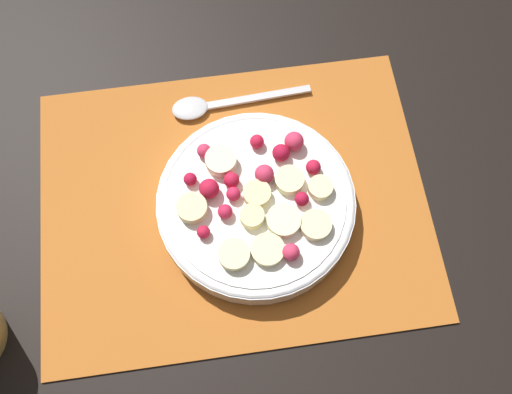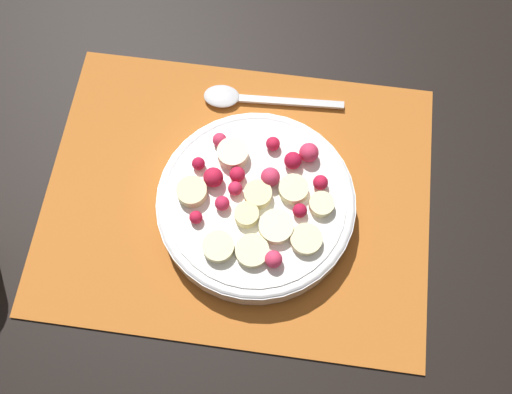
% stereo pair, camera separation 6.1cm
% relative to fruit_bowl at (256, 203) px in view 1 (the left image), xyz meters
% --- Properties ---
extents(ground_plane, '(3.00, 3.00, 0.00)m').
position_rel_fruit_bowl_xyz_m(ground_plane, '(-0.02, 0.01, -0.03)').
color(ground_plane, black).
extents(placemat, '(0.44, 0.34, 0.01)m').
position_rel_fruit_bowl_xyz_m(placemat, '(-0.02, 0.01, -0.02)').
color(placemat, '#B26023').
rests_on(placemat, ground_plane).
extents(fruit_bowl, '(0.22, 0.22, 0.05)m').
position_rel_fruit_bowl_xyz_m(fruit_bowl, '(0.00, 0.00, 0.00)').
color(fruit_bowl, white).
rests_on(fruit_bowl, placemat).
extents(spoon, '(0.17, 0.03, 0.01)m').
position_rel_fruit_bowl_xyz_m(spoon, '(-0.04, 0.14, -0.02)').
color(spoon, silver).
rests_on(spoon, placemat).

